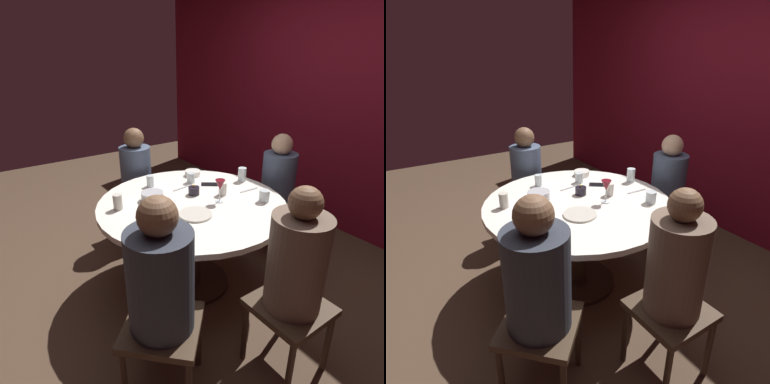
# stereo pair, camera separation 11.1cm
# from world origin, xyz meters

# --- Properties ---
(ground_plane) EXTENTS (8.00, 8.00, 0.00)m
(ground_plane) POSITION_xyz_m (0.00, 0.00, 0.00)
(ground_plane) COLOR #4C3828
(back_wall) EXTENTS (6.00, 0.10, 2.60)m
(back_wall) POSITION_xyz_m (0.00, 1.87, 1.30)
(back_wall) COLOR maroon
(back_wall) RESTS_ON ground
(dining_table) EXTENTS (1.42, 1.42, 0.75)m
(dining_table) POSITION_xyz_m (0.00, 0.00, 0.60)
(dining_table) COLOR silver
(dining_table) RESTS_ON ground
(seated_diner_left) EXTENTS (0.40, 0.40, 1.14)m
(seated_diner_left) POSITION_xyz_m (-0.94, 0.00, 0.70)
(seated_diner_left) COLOR #3F2D1E
(seated_diner_left) RESTS_ON ground
(seated_diner_back) EXTENTS (0.40, 0.40, 1.13)m
(seated_diner_back) POSITION_xyz_m (0.00, 0.97, 0.70)
(seated_diner_back) COLOR #3F2D1E
(seated_diner_back) RESTS_ON ground
(seated_diner_right) EXTENTS (0.40, 0.40, 1.19)m
(seated_diner_right) POSITION_xyz_m (0.96, 0.00, 0.73)
(seated_diner_right) COLOR #3F2D1E
(seated_diner_right) RESTS_ON ground
(seated_diner_front_right) EXTENTS (0.57, 0.57, 1.21)m
(seated_diner_front_right) POSITION_xyz_m (0.67, -0.67, 0.74)
(seated_diner_front_right) COLOR #3F2D1E
(seated_diner_front_right) RESTS_ON ground
(candle_holder) EXTENTS (0.09, 0.09, 0.09)m
(candle_holder) POSITION_xyz_m (-0.10, 0.09, 0.78)
(candle_holder) COLOR black
(candle_holder) RESTS_ON dining_table
(wine_glass) EXTENTS (0.08, 0.08, 0.18)m
(wine_glass) POSITION_xyz_m (0.12, 0.17, 0.87)
(wine_glass) COLOR silver
(wine_glass) RESTS_ON dining_table
(dinner_plate) EXTENTS (0.24, 0.24, 0.01)m
(dinner_plate) POSITION_xyz_m (0.19, -0.11, 0.75)
(dinner_plate) COLOR beige
(dinner_plate) RESTS_ON dining_table
(cell_phone) EXTENTS (0.14, 0.15, 0.01)m
(cell_phone) POSITION_xyz_m (-0.19, 0.32, 0.75)
(cell_phone) COLOR black
(cell_phone) RESTS_ON dining_table
(bowl_serving_large) EXTENTS (0.17, 0.17, 0.07)m
(bowl_serving_large) POSITION_xyz_m (-0.20, -0.23, 0.78)
(bowl_serving_large) COLOR #B7B7BC
(bowl_serving_large) RESTS_ON dining_table
(bowl_salad_center) EXTENTS (0.14, 0.14, 0.07)m
(bowl_salad_center) POSITION_xyz_m (0.06, -0.38, 0.78)
(bowl_salad_center) COLOR silver
(bowl_salad_center) RESTS_ON dining_table
(bowl_small_white) EXTENTS (0.14, 0.14, 0.05)m
(bowl_small_white) POSITION_xyz_m (-0.46, 0.33, 0.77)
(bowl_small_white) COLOR silver
(bowl_small_white) RESTS_ON dining_table
(cup_near_candle) EXTENTS (0.07, 0.07, 0.09)m
(cup_near_candle) POSITION_xyz_m (-0.33, 0.22, 0.79)
(cup_near_candle) COLOR silver
(cup_near_candle) RESTS_ON dining_table
(cup_by_left_diner) EXTENTS (0.06, 0.06, 0.10)m
(cup_by_left_diner) POSITION_xyz_m (0.03, 0.27, 0.80)
(cup_by_left_diner) COLOR silver
(cup_by_left_diner) RESTS_ON dining_table
(cup_by_right_diner) EXTENTS (0.07, 0.07, 0.12)m
(cup_by_right_diner) POSITION_xyz_m (-0.10, 0.61, 0.80)
(cup_by_right_diner) COLOR silver
(cup_by_right_diner) RESTS_ON dining_table
(cup_center_front) EXTENTS (0.07, 0.07, 0.11)m
(cup_center_front) POSITION_xyz_m (-0.21, -0.50, 0.80)
(cup_center_front) COLOR beige
(cup_center_front) RESTS_ON dining_table
(cup_far_edge) EXTENTS (0.08, 0.08, 0.09)m
(cup_far_edge) POSITION_xyz_m (0.31, 0.45, 0.79)
(cup_far_edge) COLOR silver
(cup_far_edge) RESTS_ON dining_table
(cup_beside_wine) EXTENTS (0.06, 0.06, 0.10)m
(cup_beside_wine) POSITION_xyz_m (-0.45, -0.11, 0.79)
(cup_beside_wine) COLOR silver
(cup_beside_wine) RESTS_ON dining_table
(fork_near_plate) EXTENTS (0.04, 0.18, 0.01)m
(fork_near_plate) POSITION_xyz_m (-0.26, 0.08, 0.75)
(fork_near_plate) COLOR #B7B7BC
(fork_near_plate) RESTS_ON dining_table
(knife_near_plate) EXTENTS (0.02, 0.18, 0.01)m
(knife_near_plate) POSITION_xyz_m (0.09, 0.51, 0.75)
(knife_near_plate) COLOR #B7B7BC
(knife_near_plate) RESTS_ON dining_table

